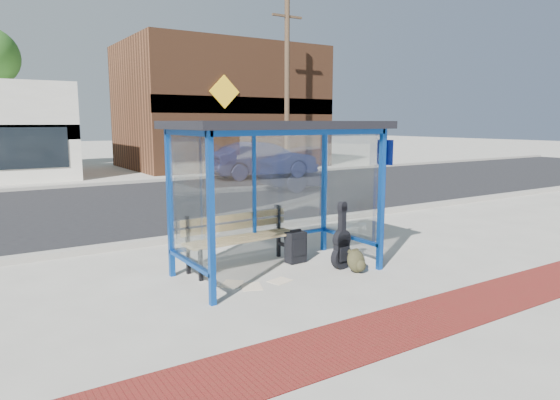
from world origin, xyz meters
TOP-DOWN VIEW (x-y plane):
  - ground at (0.00, 0.00)m, footprint 120.00×120.00m
  - brick_paver_strip at (0.00, -2.60)m, footprint 60.00×1.00m
  - curb_near at (0.00, 2.90)m, footprint 60.00×0.25m
  - street_asphalt at (0.00, 8.00)m, footprint 60.00×10.00m
  - curb_far at (0.00, 13.10)m, footprint 60.00×0.25m
  - far_sidewalk at (0.00, 15.00)m, footprint 60.00×4.00m
  - bus_shelter at (0.00, 0.07)m, footprint 3.30×1.80m
  - storefront_brown at (8.00, 18.49)m, footprint 10.00×7.08m
  - tree_right at (12.50, 22.00)m, footprint 3.60×3.60m
  - utility_pole_east at (9.00, 13.40)m, footprint 1.60×0.24m
  - bench at (-0.35, 0.62)m, footprint 2.02×0.60m
  - guitar_bag at (1.00, -0.38)m, footprint 0.40×0.16m
  - suitcase at (0.57, 0.32)m, footprint 0.35×0.24m
  - backpack at (1.07, -0.68)m, footprint 0.32×0.29m
  - sign_post at (1.89, -0.39)m, footprint 0.15×0.27m
  - newspaper_a at (-0.70, -0.38)m, footprint 0.41×0.46m
  - newspaper_b at (-0.21, -0.39)m, footprint 0.39×0.34m
  - newspaper_c at (-0.89, -0.12)m, footprint 0.46×0.46m
  - parked_car at (6.84, 12.04)m, footprint 4.82×1.99m
  - fire_hydrant at (10.06, 13.85)m, footprint 0.35×0.23m

SIDE VIEW (x-z plane):
  - ground at x=0.00m, z-range 0.00..0.00m
  - street_asphalt at x=0.00m, z-range 0.00..0.00m
  - newspaper_b at x=-0.21m, z-range 0.00..0.01m
  - newspaper_c at x=-0.89m, z-range 0.00..0.01m
  - newspaper_a at x=-0.70m, z-range 0.00..0.01m
  - far_sidewalk at x=0.00m, z-range 0.00..0.01m
  - brick_paver_strip at x=0.00m, z-range 0.00..0.01m
  - curb_near at x=0.00m, z-range 0.00..0.12m
  - curb_far at x=0.00m, z-range 0.00..0.12m
  - backpack at x=1.07m, z-range -0.01..0.37m
  - suitcase at x=0.57m, z-range -0.02..0.56m
  - guitar_bag at x=1.00m, z-range -0.14..0.92m
  - fire_hydrant at x=10.06m, z-range 0.03..0.81m
  - bench at x=-0.35m, z-range 0.06..1.00m
  - parked_car at x=6.84m, z-range 0.00..1.55m
  - sign_post at x=1.89m, z-range 0.14..2.41m
  - bus_shelter at x=0.00m, z-range 0.86..3.28m
  - storefront_brown at x=8.00m, z-range 0.00..6.40m
  - utility_pole_east at x=9.00m, z-range 0.11..8.11m
  - tree_right at x=12.50m, z-range 1.94..8.97m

